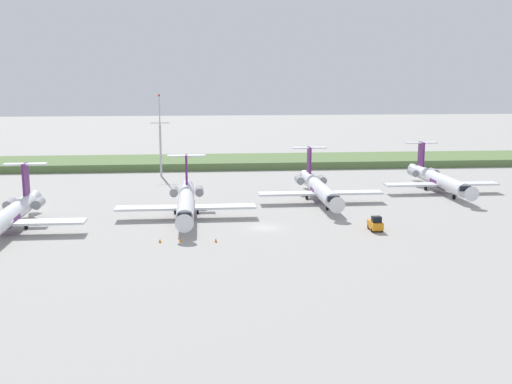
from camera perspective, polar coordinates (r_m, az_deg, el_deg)
The scene contains 11 objects.
ground_plane at distance 125.96m, azimuth -0.68°, elevation -0.02°, with size 500.00×500.00×0.00m, color #9E9B96.
grass_berm at distance 164.38m, azimuth -1.80°, elevation 2.77°, with size 320.00×20.00×1.86m, color #597542.
regional_jet_nearest at distance 100.17m, azimuth -21.52°, elevation -2.02°, with size 22.81×31.00×9.00m.
regional_jet_second at distance 104.61m, azimuth -6.37°, elevation -0.84°, with size 22.81×31.00×9.00m.
regional_jet_third at distance 117.08m, azimuth 5.71°, elevation 0.38°, with size 22.81×31.00×9.00m.
regional_jet_fourth at distance 131.31m, azimuth 16.23°, elevation 1.11°, with size 22.81×31.00×9.00m.
antenna_mast at distance 146.93m, azimuth -8.67°, elevation 4.49°, with size 4.40×0.50×18.90m.
baggage_tug at distance 96.37m, azimuth 10.78°, elevation -2.88°, with size 1.72×3.20×2.30m.
safety_cone_front_marker at distance 89.13m, azimuth -8.71°, elevation -4.39°, with size 0.44×0.44×0.55m, color orange.
safety_cone_mid_marker at distance 89.19m, azimuth -6.88°, elevation -4.33°, with size 0.44×0.44×0.55m, color orange.
safety_cone_rear_marker at distance 88.53m, azimuth -3.66°, elevation -4.39°, with size 0.44×0.44×0.55m, color orange.
Camera 1 is at (-10.09, -93.44, 22.96)m, focal length 44.09 mm.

